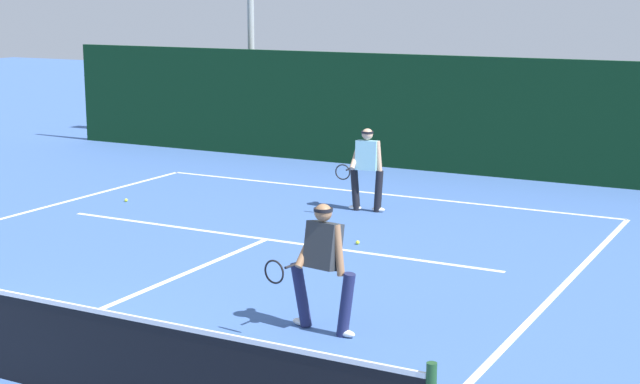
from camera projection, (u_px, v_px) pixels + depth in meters
court_line_baseline_far at (375, 193)px, 19.91m from camera, size 10.15×0.10×0.01m
court_line_service at (266, 239)px, 16.16m from camera, size 8.27×0.10×0.01m
court_line_centre at (144, 291)px, 13.35m from camera, size 0.10×6.40×0.01m
player_near at (322, 262)px, 11.57m from camera, size 0.98×0.85×1.60m
player_far at (367, 166)px, 18.12m from camera, size 0.73×0.88×1.58m
tennis_ball at (358, 242)px, 15.83m from camera, size 0.07×0.07×0.07m
tennis_ball_extra at (126, 200)px, 19.09m from camera, size 0.07×0.07×0.07m
back_fence_windscreen at (431, 114)px, 22.22m from camera, size 20.70×0.12×2.69m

